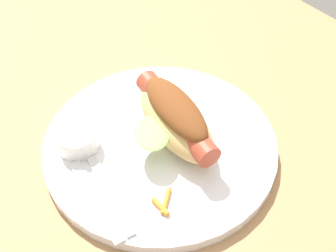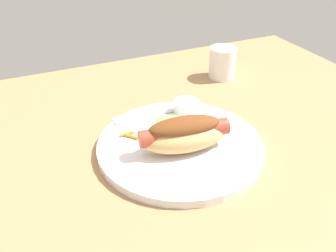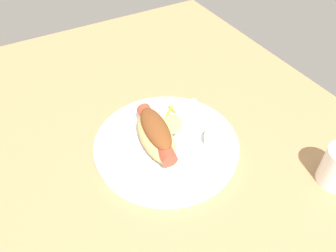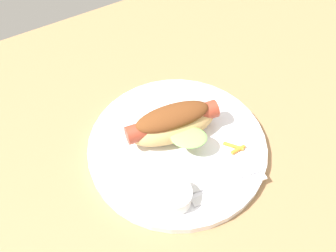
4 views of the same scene
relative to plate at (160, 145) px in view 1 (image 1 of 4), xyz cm
name	(u,v)px [view 1 (image 1 of 4)]	position (x,y,z in cm)	size (l,w,h in cm)	color
ground_plane	(162,164)	(-1.65, 1.01, -1.70)	(120.00, 90.00, 1.80)	#9E754C
plate	(160,145)	(0.00, 0.00, 0.00)	(30.89, 30.89, 1.60)	white
hot_dog	(175,118)	(-0.33, -2.20, 4.16)	(16.49, 11.88, 6.51)	tan
sauce_ramekin	(78,139)	(5.76, 8.94, 2.21)	(5.41, 5.41, 2.82)	white
fork	(106,186)	(-1.88, 9.63, 1.00)	(15.72, 3.96, 0.40)	silver
knife	(96,200)	(-2.80, 11.62, 0.98)	(13.02, 1.40, 0.36)	silver
carrot_garnish	(163,204)	(-8.16, 5.69, 1.12)	(2.98, 3.13, 0.66)	orange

